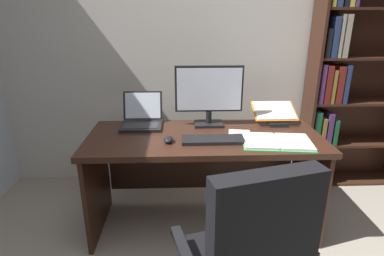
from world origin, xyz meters
TOP-DOWN VIEW (x-y plane):
  - wall_back at (0.00, 2.05)m, footprint 4.65×0.12m
  - desk at (-0.23, 1.26)m, footprint 1.66×0.70m
  - bookshelf at (1.12, 1.84)m, footprint 0.95×0.27m
  - monitor at (-0.18, 1.41)m, footprint 0.51×0.16m
  - laptop at (-0.69, 1.41)m, footprint 0.31×0.31m
  - keyboard at (-0.18, 1.06)m, footprint 0.42×0.15m
  - computer_mouse at (-0.48, 1.06)m, footprint 0.06×0.10m
  - reading_stand_with_book at (0.36, 1.48)m, footprint 0.34×0.30m
  - open_binder at (0.24, 1.01)m, footprint 0.49×0.35m
  - notepad at (0.02, 1.16)m, footprint 0.18×0.23m
  - pen at (0.04, 1.16)m, footprint 0.14×0.01m

SIDE VIEW (x-z plane):
  - desk at x=-0.23m, z-range 0.17..0.91m
  - notepad at x=0.02m, z-range 0.75..0.76m
  - open_binder at x=0.24m, z-range 0.75..0.77m
  - keyboard at x=-0.18m, z-range 0.75..0.77m
  - pen at x=0.04m, z-range 0.76..0.76m
  - computer_mouse at x=-0.48m, z-range 0.75..0.79m
  - laptop at x=-0.69m, z-range 0.68..0.92m
  - reading_stand_with_book at x=0.36m, z-range 0.75..0.88m
  - monitor at x=-0.18m, z-range 0.75..1.21m
  - bookshelf at x=1.12m, z-range -0.02..1.99m
  - wall_back at x=0.00m, z-range 0.00..2.77m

